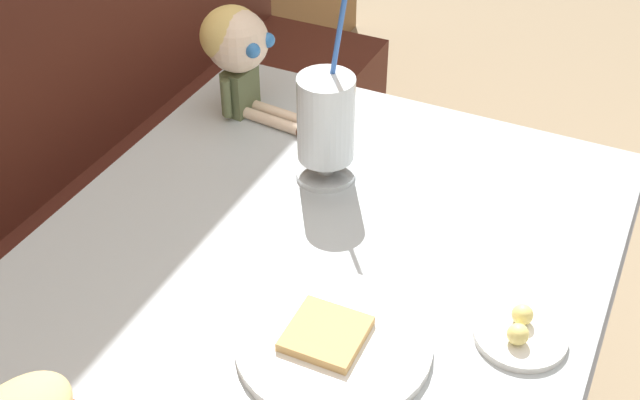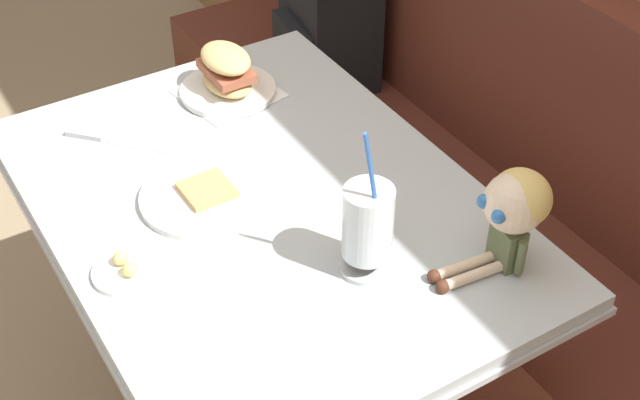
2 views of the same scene
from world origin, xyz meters
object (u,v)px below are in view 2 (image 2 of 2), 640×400
at_px(toast_plate, 204,196).
at_px(butter_saucer, 125,270).
at_px(seated_doll, 514,208).
at_px(butter_knife, 99,138).
at_px(milkshake_glass, 368,227).
at_px(sandwich_plate, 227,76).
at_px(backpack, 327,11).

distance_m(toast_plate, butter_saucer, 0.24).
bearing_deg(seated_doll, butter_knife, -146.66).
xyz_separation_m(milkshake_glass, sandwich_plate, (-0.64, 0.05, -0.05)).
distance_m(toast_plate, seated_doll, 0.60).
xyz_separation_m(sandwich_plate, seated_doll, (0.76, 0.17, 0.08)).
bearing_deg(backpack, sandwich_plate, -54.35).
bearing_deg(sandwich_plate, toast_plate, -34.22).
distance_m(milkshake_glass, butter_knife, 0.69).
xyz_separation_m(butter_saucer, seated_doll, (0.33, 0.60, 0.12)).
bearing_deg(milkshake_glass, toast_plate, -153.50).
height_order(butter_saucer, butter_knife, butter_saucer).
xyz_separation_m(milkshake_glass, butter_saucer, (-0.21, -0.37, -0.09)).
bearing_deg(butter_saucer, butter_knife, 165.54).
distance_m(sandwich_plate, butter_saucer, 0.61).
distance_m(milkshake_glass, seated_doll, 0.25).
relative_size(butter_saucer, butter_knife, 0.65).
relative_size(toast_plate, butter_knife, 1.35).
bearing_deg(butter_knife, butter_saucer, -14.46).
height_order(milkshake_glass, sandwich_plate, milkshake_glass).
bearing_deg(milkshake_glass, sandwich_plate, 175.49).
height_order(sandwich_plate, butter_knife, sandwich_plate).
distance_m(sandwich_plate, seated_doll, 0.78).
xyz_separation_m(butter_saucer, butter_knife, (-0.41, 0.11, -0.00)).
xyz_separation_m(butter_knife, backpack, (-0.36, 0.80, -0.09)).
bearing_deg(butter_saucer, milkshake_glass, 60.43).
xyz_separation_m(butter_saucer, backpack, (-0.78, 0.91, -0.09)).
height_order(milkshake_glass, backpack, milkshake_glass).
bearing_deg(backpack, butter_saucer, -49.40).
relative_size(sandwich_plate, seated_doll, 1.02).
bearing_deg(backpack, toast_plate, -46.53).
bearing_deg(butter_saucer, sandwich_plate, 135.48).
relative_size(butter_knife, seated_doll, 0.83).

